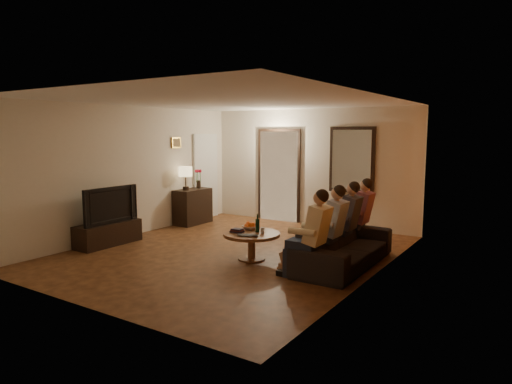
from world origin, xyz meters
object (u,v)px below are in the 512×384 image
Objects in this scene: dresser at (193,206)px; tv_stand at (108,234)px; sofa at (344,245)px; person_d at (359,218)px; tv at (107,205)px; person_a at (314,238)px; laptop at (247,236)px; person_b at (331,231)px; wine_bottle at (258,223)px; table_lamp at (186,178)px; coffee_table at (252,246)px; dog at (295,257)px; person_c at (346,224)px; bowl at (250,227)px.

tv_stand is at bearing -90.00° from dresser.
person_d reaches higher than sofa.
person_a is (4.09, 0.24, -0.15)m from tv.
laptop is (-1.20, 0.10, -0.14)m from person_a.
dresser is 4.37m from person_b.
sofa reaches higher than laptop.
person_d is (4.09, -0.34, 0.20)m from dresser.
sofa is 7.12× the size of wine_bottle.
dresser is 0.70m from table_lamp.
coffee_table is 0.38m from laptop.
person_d is (4.09, 2.04, -0.15)m from tv.
dog is at bearing -85.80° from tv.
table_lamp reaches higher than tv_stand.
tv is 4.57m from person_d.
dog is 0.60× the size of coffee_table.
dresser reaches higher than tv_stand.
person_c is at bearing -13.01° from dresser.
person_c is 0.60m from person_d.
wine_bottle reaches higher than coffee_table.
coffee_table is at bearing 90.64° from laptop.
tv_stand is at bearing 0.00° from tv.
coffee_table is (-1.30, -1.42, -0.38)m from person_d.
person_d is 2.14× the size of dog.
laptop is at bearing 175.29° from person_a.
wine_bottle is (-1.25, -0.72, 0.01)m from person_c.
laptop reaches higher than coffee_table.
tv is 4.18m from person_b.
person_b is at bearing 9.70° from coffee_table.
bowl is at bearing 129.29° from coffee_table.
sofa is (4.19, 1.14, -0.43)m from tv.
table_lamp is 0.43× the size of tv_stand.
person_c is (0.00, 1.20, 0.00)m from person_a.
tv_stand is 0.57× the size of sofa.
person_a is at bearing -22.07° from bowl.
person_d reaches higher than wine_bottle.
bowl is (2.61, 0.84, 0.27)m from tv_stand.
table_lamp is at bearing 169.95° from person_c.
dog is 1.31m from bowl.
dresser is at bearing 165.40° from dog.
person_c is at bearing 22.17° from bowl.
dresser is 4.62m from person_a.
dog is (3.78, 0.28, -0.47)m from tv.
table_lamp is at bearing 162.05° from person_b.
person_c is 1.58m from coffee_table.
person_b is at bearing 75.32° from dog.
table_lamp is at bearing 153.09° from bowl.
person_d is at bearing 5.76° from sofa.
bowl is at bearing 152.45° from wine_bottle.
sofa reaches higher than tv_stand.
person_d is (4.09, -0.12, -0.46)m from table_lamp.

